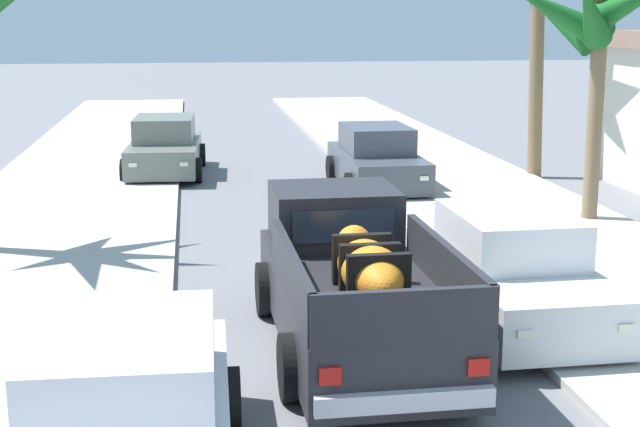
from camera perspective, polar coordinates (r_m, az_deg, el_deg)
The scene contains 10 objects.
sidewalk_left at distance 15.86m, azimuth -17.73°, elevation -3.16°, with size 4.71×60.00×0.12m, color #B2AFA8.
sidewalk_right at distance 16.90m, azimuth 14.49°, elevation -2.02°, with size 4.71×60.00×0.12m, color #B2AFA8.
curb_left at distance 15.73m, azimuth -14.30°, elevation -3.12°, with size 0.16×60.00×0.10m, color silver.
curb_right at distance 16.56m, azimuth 11.44°, elevation -2.20°, with size 0.16×60.00×0.10m, color silver.
pickup_truck at distance 11.50m, azimuth 2.07°, elevation -4.49°, with size 2.26×5.23×1.80m.
car_left_near at distance 8.19m, azimuth -12.08°, elevation -12.75°, with size 2.10×4.29×1.54m.
car_right_near at distance 22.10m, azimuth 3.61°, elevation 3.42°, with size 2.06×4.28×1.54m.
car_left_mid at distance 24.40m, azimuth -9.79°, elevation 4.12°, with size 2.19×4.33×1.54m.
car_left_far at distance 12.69m, azimuth 11.90°, elevation -3.61°, with size 2.08×4.29×1.54m.
palm_tree_left_back at distance 18.88m, azimuth 16.80°, elevation 11.76°, with size 3.77×3.42×5.01m.
Camera 1 is at (-1.87, -3.08, 4.16)m, focal length 50.57 mm.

